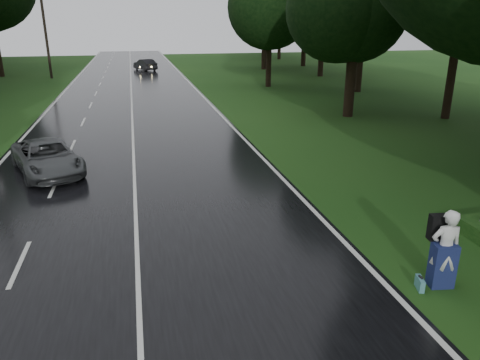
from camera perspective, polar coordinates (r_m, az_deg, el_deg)
name	(u,v)px	position (r m, az deg, el deg)	size (l,w,h in m)	color
ground	(139,292)	(11.25, -12.63, -13.60)	(160.00, 160.00, 0.00)	#1E4414
road	(132,120)	(30.09, -13.37, 7.36)	(12.00, 140.00, 0.04)	black
lane_center	(132,119)	(30.09, -13.38, 7.41)	(0.12, 140.00, 0.01)	silver
grey_car	(47,157)	(20.34, -23.07, 2.64)	(2.22, 4.81, 1.34)	#474B4C
far_car	(145,65)	(60.46, -11.83, 14.00)	(1.47, 4.22, 1.39)	black
hitchhiker	(444,251)	(11.81, 24.25, -8.17)	(0.79, 0.73, 1.98)	silver
suitcase	(420,283)	(11.83, 21.65, -11.99)	(0.12, 0.41, 0.29)	teal
utility_pole_far	(52,78)	(55.29, -22.56, 11.72)	(1.80, 0.28, 10.30)	black
tree_left_f	(2,77)	(59.38, -27.69, 11.43)	(11.76, 11.76, 18.38)	black
tree_right_d	(347,116)	(31.38, 13.35, 7.81)	(8.02, 8.02, 12.54)	black
tree_right_e	(268,86)	(44.81, 3.55, 11.64)	(8.28, 8.28, 12.94)	black
tree_right_f	(264,69)	(61.01, 3.01, 13.72)	(8.39, 8.39, 13.11)	black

